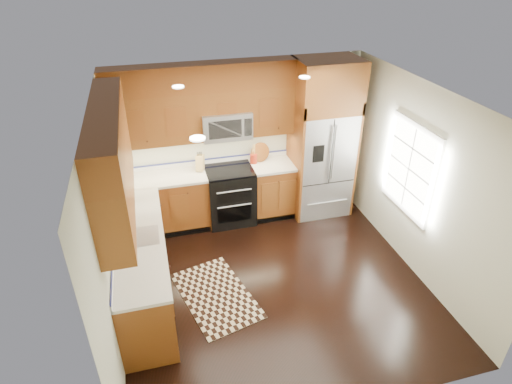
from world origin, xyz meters
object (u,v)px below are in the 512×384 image
object	(u,v)px
range	(230,195)
knife_block	(200,163)
utensil_crock	(254,157)
refrigerator	(323,140)
rug	(216,295)

from	to	relation	value
range	knife_block	world-z (taller)	knife_block
range	utensil_crock	xyz separation A→B (m)	(0.44, 0.15, 0.58)
refrigerator	knife_block	xyz separation A→B (m)	(-1.99, 0.16, -0.24)
knife_block	utensil_crock	world-z (taller)	utensil_crock
refrigerator	knife_block	world-z (taller)	refrigerator
refrigerator	rug	distance (m)	3.01
rug	utensil_crock	bearing A→B (deg)	47.26
range	refrigerator	world-z (taller)	refrigerator
refrigerator	rug	world-z (taller)	refrigerator
range	refrigerator	distance (m)	1.76
rug	refrigerator	bearing A→B (deg)	24.19
range	refrigerator	bearing A→B (deg)	-1.40
rug	knife_block	xyz separation A→B (m)	(0.13, 1.85, 1.06)
rug	knife_block	size ratio (longest dim) A/B	4.33
range	knife_block	xyz separation A→B (m)	(-0.44, 0.12, 0.60)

